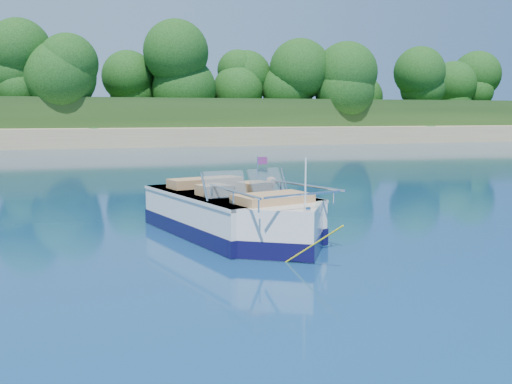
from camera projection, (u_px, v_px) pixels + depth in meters
ground at (171, 243)px, 11.49m from camera, size 160.00×160.00×0.00m
shoreline at (93, 127)px, 71.73m from camera, size 170.00×59.00×6.00m
treeline at (98, 80)px, 49.58m from camera, size 150.00×7.12×8.19m
motorboat at (238, 218)px, 12.08m from camera, size 3.21×6.10×2.07m
tow_tube at (267, 211)px, 14.77m from camera, size 1.77×1.77×0.38m
boy at (268, 215)px, 14.79m from camera, size 0.79×0.95×1.71m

